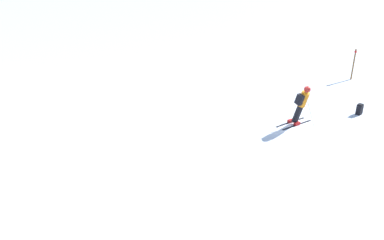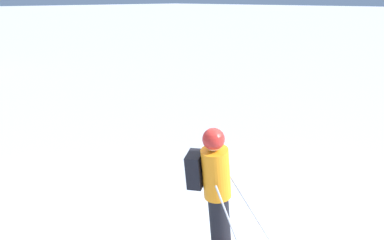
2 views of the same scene
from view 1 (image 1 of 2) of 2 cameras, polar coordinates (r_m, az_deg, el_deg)
The scene contains 4 objects.
ground_plane at distance 16.88m, azimuth 15.14°, elevation -0.47°, with size 300.00×300.00×0.00m, color white.
skier at distance 16.26m, azimuth 16.32°, elevation 2.45°, with size 1.47×1.80×1.88m.
spare_backpack at distance 18.80m, azimuth 24.17°, elevation 1.50°, with size 0.36×0.37×0.50m.
trail_marker at distance 24.09m, azimuth 23.42°, elevation 7.99°, with size 0.13×0.13×1.82m.
Camera 1 is at (-14.05, 6.70, 6.54)m, focal length 35.00 mm.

